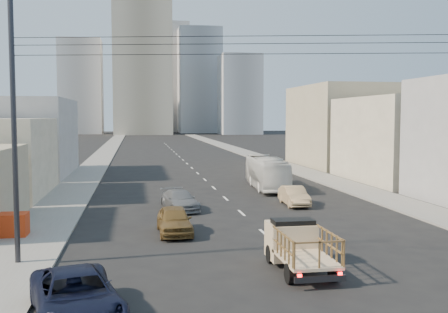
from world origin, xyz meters
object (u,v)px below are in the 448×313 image
object	(u,v)px
streetlamp_left	(16,109)
crate_stack	(9,225)
sedan_tan	(294,196)
sedan_grey	(180,200)
flatbed_pickup	(299,243)
sedan_brown	(174,220)
city_bus	(267,173)
navy_pickup	(76,297)

from	to	relation	value
streetlamp_left	crate_stack	xyz separation A→B (m)	(-1.61, 5.15, -5.75)
sedan_tan	sedan_grey	xyz separation A→B (m)	(-7.98, -0.51, -0.01)
flatbed_pickup	sedan_brown	size ratio (longest dim) A/B	1.04
city_bus	flatbed_pickup	bearing A→B (deg)	-97.16
city_bus	crate_stack	bearing A→B (deg)	-133.75
navy_pickup	streetlamp_left	xyz separation A→B (m)	(-2.94, 6.53, 5.70)
sedan_brown	sedan_grey	bearing A→B (deg)	81.80
navy_pickup	city_bus	bearing A→B (deg)	51.30
flatbed_pickup	sedan_grey	distance (m)	14.83
city_bus	crate_stack	size ratio (longest dim) A/B	5.41
flatbed_pickup	city_bus	xyz separation A→B (m)	(4.67, 23.64, 0.26)
sedan_tan	city_bus	bearing A→B (deg)	90.46
flatbed_pickup	sedan_grey	xyz separation A→B (m)	(-3.56, 14.39, -0.45)
flatbed_pickup	sedan_grey	bearing A→B (deg)	103.89
sedan_grey	streetlamp_left	world-z (taller)	streetlamp_left
sedan_tan	streetlamp_left	world-z (taller)	streetlamp_left
sedan_brown	crate_stack	distance (m)	8.33
crate_stack	navy_pickup	bearing A→B (deg)	-68.71
sedan_brown	streetlamp_left	bearing A→B (deg)	-145.83
sedan_tan	streetlamp_left	xyz separation A→B (m)	(-15.57, -12.24, 5.78)
city_bus	sedan_brown	size ratio (longest dim) A/B	2.31
flatbed_pickup	sedan_tan	xyz separation A→B (m)	(4.42, 14.90, -0.44)
sedan_brown	sedan_grey	xyz separation A→B (m)	(0.87, 6.98, -0.07)
sedan_tan	crate_stack	xyz separation A→B (m)	(-17.17, -7.09, 0.03)
navy_pickup	sedan_grey	bearing A→B (deg)	62.10
flatbed_pickup	streetlamp_left	distance (m)	12.65
flatbed_pickup	city_bus	bearing A→B (deg)	78.83
flatbed_pickup	streetlamp_left	bearing A→B (deg)	166.57
sedan_tan	streetlamp_left	bearing A→B (deg)	-139.73
sedan_brown	sedan_tan	world-z (taller)	sedan_brown
navy_pickup	streetlamp_left	bearing A→B (deg)	100.66
navy_pickup	crate_stack	bearing A→B (deg)	97.67
sedan_grey	crate_stack	distance (m)	11.31
flatbed_pickup	sedan_tan	distance (m)	15.55
sedan_grey	city_bus	bearing A→B (deg)	37.46
city_bus	streetlamp_left	size ratio (longest dim) A/B	0.81
flatbed_pickup	sedan_brown	world-z (taller)	flatbed_pickup
sedan_grey	sedan_tan	bearing A→B (deg)	-7.20
streetlamp_left	sedan_grey	bearing A→B (deg)	57.08
streetlamp_left	crate_stack	size ratio (longest dim) A/B	6.67
flatbed_pickup	city_bus	distance (m)	24.09
navy_pickup	crate_stack	size ratio (longest dim) A/B	2.93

